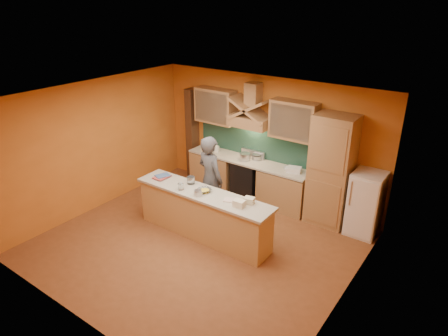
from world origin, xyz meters
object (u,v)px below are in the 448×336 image
Objects in this scene: stove at (247,179)px; fridge at (365,204)px; kitchen_scale at (198,193)px; mixing_bowl at (204,190)px; person at (210,179)px.

fridge reaches higher than stove.
kitchen_scale is at bearing -140.26° from fridge.
kitchen_scale is (0.22, -2.06, 0.54)m from stove.
mixing_bowl is at bearing -143.14° from fridge.
mixing_bowl is (-0.00, 0.20, -0.02)m from kitchen_scale.
person is at bearing -155.17° from fridge.
mixing_bowl is at bearing 112.81° from kitchen_scale.
mixing_bowl is (0.30, -0.57, 0.06)m from person.
stove is 7.87× the size of kitchen_scale.
stove is at bearing -80.03° from person.
stove is 2.15m from kitchen_scale.
fridge is at bearing -141.26° from person.
kitchen_scale is at bearing 125.44° from person.
fridge is 3.13m from mixing_bowl.
mixing_bowl is (0.21, -1.87, 0.53)m from stove.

